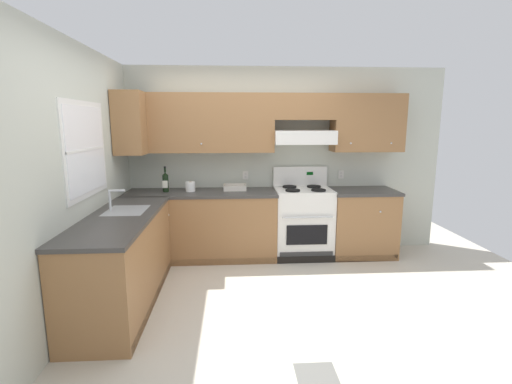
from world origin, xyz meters
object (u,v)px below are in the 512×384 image
at_px(wine_bottle, 166,182).
at_px(bowl, 235,188).
at_px(paper_towel_roll, 190,187).
at_px(stove, 303,221).

distance_m(wine_bottle, bowl, 0.92).
distance_m(wine_bottle, paper_towel_roll, 0.33).
bearing_deg(stove, bowl, 173.31).
bearing_deg(wine_bottle, stove, -0.53).
bearing_deg(bowl, paper_towel_roll, -172.63).
relative_size(stove, paper_towel_roll, 9.37).
relative_size(stove, bowl, 3.95).
bearing_deg(stove, wine_bottle, 179.47).
distance_m(stove, paper_towel_roll, 1.59).
xyz_separation_m(stove, paper_towel_roll, (-1.51, 0.03, 0.50)).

